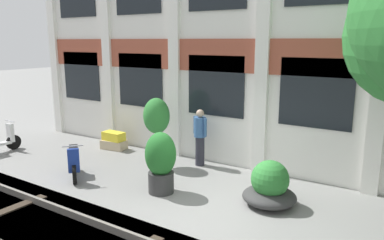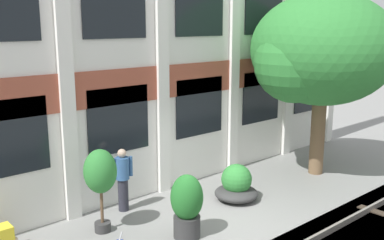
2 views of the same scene
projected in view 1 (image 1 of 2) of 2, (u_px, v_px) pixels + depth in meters
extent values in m
plane|color=gray|center=(209.00, 206.00, 8.07)|extent=(80.00, 80.00, 0.00)
cube|color=silver|center=(269.00, 11.00, 9.59)|extent=(16.70, 0.50, 8.46)
cube|color=#9E4C38|center=(263.00, 56.00, 9.61)|extent=(16.70, 0.06, 0.90)
cube|color=silver|center=(52.00, 20.00, 13.81)|extent=(0.36, 0.16, 8.46)
cube|color=silver|center=(106.00, 18.00, 12.32)|extent=(0.36, 0.16, 8.46)
cube|color=silver|center=(174.00, 15.00, 10.83)|extent=(0.36, 0.16, 8.46)
cube|color=silver|center=(264.00, 11.00, 9.34)|extent=(0.36, 0.16, 8.46)
cube|color=black|center=(81.00, 76.00, 13.50)|extent=(1.78, 0.04, 1.70)
cube|color=black|center=(140.00, 80.00, 12.01)|extent=(1.78, 0.04, 1.70)
cube|color=black|center=(215.00, 86.00, 10.52)|extent=(1.78, 0.04, 1.70)
cube|color=black|center=(316.00, 93.00, 9.03)|extent=(1.78, 0.04, 1.70)
ellipsoid|color=#333333|center=(269.00, 196.00, 8.12)|extent=(1.17, 1.17, 0.37)
sphere|color=#2D7A33|center=(270.00, 179.00, 8.03)|extent=(0.82, 0.82, 0.82)
cylinder|color=#333333|center=(161.00, 182.00, 8.77)|extent=(0.60, 0.60, 0.49)
ellipsoid|color=#236B28|center=(161.00, 154.00, 8.63)|extent=(0.73, 0.73, 1.04)
cube|color=tan|center=(114.00, 145.00, 12.31)|extent=(0.87, 0.54, 0.29)
cube|color=yellow|center=(114.00, 136.00, 12.25)|extent=(0.74, 0.39, 0.28)
cylinder|color=#333333|center=(157.00, 162.00, 10.69)|extent=(0.37, 0.37, 0.22)
cylinder|color=brown|center=(157.00, 141.00, 10.57)|extent=(0.07, 0.07, 1.02)
ellipsoid|color=#2D7A33|center=(156.00, 116.00, 10.42)|extent=(0.74, 0.74, 1.01)
cylinder|color=black|center=(75.00, 175.00, 9.29)|extent=(0.43, 0.38, 0.48)
cylinder|color=black|center=(75.00, 163.00, 10.13)|extent=(0.43, 0.38, 0.48)
cube|color=navy|center=(74.00, 167.00, 9.71)|extent=(0.68, 0.62, 0.08)
ellipsoid|color=navy|center=(74.00, 155.00, 9.90)|extent=(0.60, 0.56, 0.36)
cube|color=black|center=(73.00, 148.00, 9.86)|extent=(0.48, 0.45, 0.10)
cube|color=navy|center=(74.00, 161.00, 9.29)|extent=(0.27, 0.29, 0.60)
cylinder|color=#B7B7BF|center=(73.00, 146.00, 9.19)|extent=(0.34, 0.40, 0.03)
cylinder|color=black|center=(14.00, 142.00, 12.25)|extent=(0.10, 0.48, 0.48)
cube|color=silver|center=(0.00, 144.00, 11.87)|extent=(0.26, 0.69, 0.08)
cube|color=silver|center=(10.00, 133.00, 12.11)|extent=(0.28, 0.13, 0.60)
cylinder|color=#B7B7BF|center=(10.00, 121.00, 12.05)|extent=(0.50, 0.05, 0.03)
cylinder|color=#282833|center=(200.00, 151.00, 10.65)|extent=(0.26, 0.26, 0.84)
cylinder|color=#33598C|center=(200.00, 127.00, 10.51)|extent=(0.34, 0.34, 0.56)
sphere|color=tan|center=(200.00, 113.00, 10.43)|extent=(0.22, 0.22, 0.22)
cylinder|color=#33598C|center=(195.00, 125.00, 10.67)|extent=(0.09, 0.09, 0.51)
cylinder|color=#33598C|center=(205.00, 127.00, 10.34)|extent=(0.09, 0.09, 0.51)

